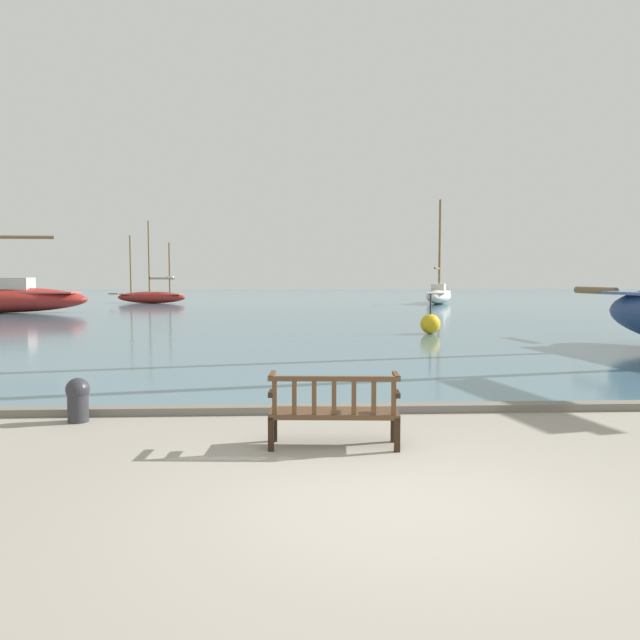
{
  "coord_description": "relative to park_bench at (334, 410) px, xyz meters",
  "views": [
    {
      "loc": [
        -0.96,
        -5.7,
        2.14
      ],
      "look_at": [
        -0.21,
        10.0,
        1.0
      ],
      "focal_mm": 35.0,
      "sensor_mm": 36.0,
      "label": 1
    }
  ],
  "objects": [
    {
      "name": "ground_plane",
      "position": [
        0.43,
        -1.9,
        -0.47
      ],
      "size": [
        160.0,
        160.0,
        0.0
      ],
      "primitive_type": "plane",
      "color": "gray"
    },
    {
      "name": "harbor_water",
      "position": [
        0.43,
        42.1,
        -0.43
      ],
      "size": [
        100.0,
        80.0,
        0.08
      ],
      "primitive_type": "cube",
      "color": "slate",
      "rests_on": "ground"
    },
    {
      "name": "quay_edge_kerb",
      "position": [
        0.43,
        1.95,
        -0.41
      ],
      "size": [
        40.0,
        0.3,
        0.12
      ],
      "primitive_type": "cube",
      "color": "slate",
      "rests_on": "ground"
    },
    {
      "name": "park_bench",
      "position": [
        0.0,
        0.0,
        0.0
      ],
      "size": [
        1.63,
        0.63,
        0.92
      ],
      "color": "black",
      "rests_on": "ground"
    },
    {
      "name": "sailboat_far_port",
      "position": [
        10.13,
        36.68,
        0.25
      ],
      "size": [
        3.72,
        7.85,
        7.42
      ],
      "color": "silver",
      "rests_on": "harbor_water"
    },
    {
      "name": "sailboat_distant_harbor",
      "position": [
        -10.63,
        38.24,
        0.15
      ],
      "size": [
        5.88,
        2.09,
        5.97
      ],
      "color": "maroon",
      "rests_on": "harbor_water"
    },
    {
      "name": "mooring_bollard",
      "position": [
        -3.63,
        1.51,
        -0.12
      ],
      "size": [
        0.34,
        0.34,
        0.65
      ],
      "color": "#2D2D33",
      "rests_on": "ground"
    },
    {
      "name": "channel_buoy",
      "position": [
        4.35,
        13.87,
        -0.04
      ],
      "size": [
        0.7,
        0.7,
        1.4
      ],
      "color": "gold",
      "rests_on": "harbor_water"
    }
  ]
}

